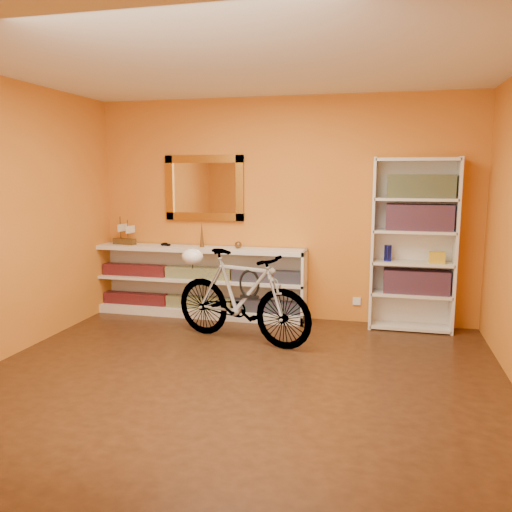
% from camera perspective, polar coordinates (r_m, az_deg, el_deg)
% --- Properties ---
extents(floor, '(4.50, 4.00, 0.01)m').
position_cam_1_polar(floor, '(4.53, -2.14, -13.41)').
color(floor, black).
rests_on(floor, ground).
extents(ceiling, '(4.50, 4.00, 0.01)m').
position_cam_1_polar(ceiling, '(4.28, -2.37, 20.92)').
color(ceiling, silver).
rests_on(ceiling, ground).
extents(back_wall, '(4.50, 0.01, 2.60)m').
position_cam_1_polar(back_wall, '(6.15, 2.87, 5.09)').
color(back_wall, '#CA6E1E').
rests_on(back_wall, ground).
extents(gilt_mirror, '(0.98, 0.06, 0.78)m').
position_cam_1_polar(gilt_mirror, '(6.35, -5.70, 7.44)').
color(gilt_mirror, '#94631B').
rests_on(gilt_mirror, back_wall).
extents(wall_socket, '(0.09, 0.02, 0.09)m').
position_cam_1_polar(wall_socket, '(6.19, 11.00, -4.88)').
color(wall_socket, silver).
rests_on(wall_socket, back_wall).
extents(console_unit, '(2.60, 0.35, 0.85)m').
position_cam_1_polar(console_unit, '(6.35, -6.25, -2.80)').
color(console_unit, silver).
rests_on(console_unit, floor).
extents(cd_row_lower, '(2.50, 0.13, 0.14)m').
position_cam_1_polar(cd_row_lower, '(6.39, -6.27, -5.08)').
color(cd_row_lower, black).
rests_on(cd_row_lower, console_unit).
extents(cd_row_upper, '(2.50, 0.13, 0.14)m').
position_cam_1_polar(cd_row_upper, '(6.31, -6.33, -1.86)').
color(cd_row_upper, navy).
rests_on(cd_row_upper, console_unit).
extents(model_ship, '(0.30, 0.15, 0.35)m').
position_cam_1_polar(model_ship, '(6.65, -14.29, 2.72)').
color(model_ship, '#402B12').
rests_on(model_ship, console_unit).
extents(toy_car, '(0.00, 0.00, 0.00)m').
position_cam_1_polar(toy_car, '(6.43, -9.88, 1.12)').
color(toy_car, black).
rests_on(toy_car, console_unit).
extents(bronze_ornament, '(0.05, 0.05, 0.31)m').
position_cam_1_polar(bronze_ornament, '(6.24, -5.97, 2.37)').
color(bronze_ornament, brown).
rests_on(bronze_ornament, console_unit).
extents(decorative_orb, '(0.08, 0.08, 0.08)m').
position_cam_1_polar(decorative_orb, '(6.12, -1.96, 1.23)').
color(decorative_orb, brown).
rests_on(decorative_orb, console_unit).
extents(bookcase, '(0.90, 0.30, 1.90)m').
position_cam_1_polar(bookcase, '(5.93, 16.88, 1.16)').
color(bookcase, silver).
rests_on(bookcase, floor).
extents(book_row_a, '(0.70, 0.22, 0.26)m').
position_cam_1_polar(book_row_a, '(6.00, 17.18, -2.70)').
color(book_row_a, maroon).
rests_on(book_row_a, bookcase).
extents(book_row_b, '(0.70, 0.22, 0.28)m').
position_cam_1_polar(book_row_b, '(5.90, 17.50, 4.07)').
color(book_row_b, maroon).
rests_on(book_row_b, bookcase).
extents(book_row_c, '(0.70, 0.22, 0.25)m').
position_cam_1_polar(book_row_c, '(5.88, 17.66, 7.32)').
color(book_row_c, '#163A4F').
rests_on(book_row_c, bookcase).
extents(travel_mug, '(0.08, 0.08, 0.18)m').
position_cam_1_polar(travel_mug, '(5.91, 14.28, 0.31)').
color(travel_mug, '#151C95').
rests_on(travel_mug, bookcase).
extents(red_tin, '(0.15, 0.15, 0.19)m').
position_cam_1_polar(red_tin, '(5.90, 15.18, 7.13)').
color(red_tin, maroon).
rests_on(red_tin, bookcase).
extents(yellow_bag, '(0.16, 0.11, 0.12)m').
position_cam_1_polar(yellow_bag, '(5.92, 19.26, -0.17)').
color(yellow_bag, gold).
rests_on(yellow_bag, bookcase).
extents(bicycle, '(0.87, 1.68, 0.96)m').
position_cam_1_polar(bicycle, '(5.34, -1.60, -4.45)').
color(bicycle, silver).
rests_on(bicycle, floor).
extents(helmet, '(0.23, 0.22, 0.18)m').
position_cam_1_polar(helmet, '(5.62, -7.00, -0.06)').
color(helmet, white).
rests_on(helmet, bicycle).
extents(u_lock, '(0.21, 0.02, 0.21)m').
position_cam_1_polar(u_lock, '(5.26, -0.73, -3.06)').
color(u_lock, black).
rests_on(u_lock, bicycle).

